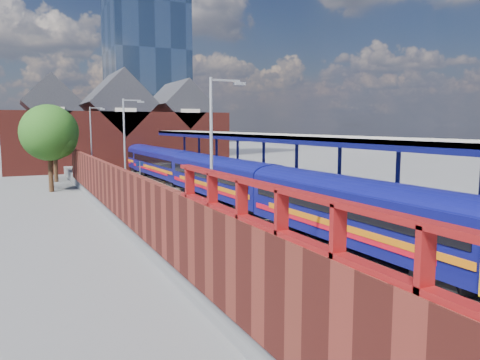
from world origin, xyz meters
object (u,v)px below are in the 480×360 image
(platform_sign, at_px, (140,172))
(parked_car_dark, at_px, (370,194))
(lamp_post_c, at_px, (126,143))
(lamp_post_d, at_px, (92,137))
(train, at_px, (188,168))
(parked_car_blue, at_px, (416,206))
(lamp_post_b, at_px, (215,156))

(platform_sign, xyz_separation_m, parked_car_dark, (12.52, -11.05, -1.01))
(lamp_post_c, distance_m, lamp_post_d, 16.00)
(train, xyz_separation_m, lamp_post_d, (-7.86, 6.22, 2.87))
(lamp_post_c, bearing_deg, lamp_post_d, 90.00)
(parked_car_blue, bearing_deg, platform_sign, 22.65)
(lamp_post_d, height_order, parked_car_dark, lamp_post_d)
(lamp_post_c, bearing_deg, lamp_post_b, -90.00)
(lamp_post_c, bearing_deg, platform_sign, 55.74)
(platform_sign, bearing_deg, lamp_post_b, -94.33)
(lamp_post_c, distance_m, parked_car_dark, 16.90)
(lamp_post_b, xyz_separation_m, platform_sign, (1.36, 18.00, -2.30))
(lamp_post_b, xyz_separation_m, lamp_post_c, (0.00, 16.00, 0.00))
(lamp_post_c, height_order, parked_car_blue, lamp_post_c)
(train, height_order, lamp_post_d, lamp_post_d)
(lamp_post_d, xyz_separation_m, platform_sign, (1.36, -14.00, -2.30))
(lamp_post_b, bearing_deg, parked_car_dark, 26.59)
(lamp_post_b, distance_m, platform_sign, 18.20)
(lamp_post_b, bearing_deg, parked_car_blue, 12.45)
(parked_car_dark, relative_size, parked_car_blue, 1.23)
(train, bearing_deg, parked_car_blue, -75.16)
(lamp_post_c, height_order, lamp_post_d, same)
(lamp_post_b, distance_m, parked_car_dark, 15.87)
(platform_sign, height_order, parked_car_blue, platform_sign)
(lamp_post_c, xyz_separation_m, platform_sign, (1.36, 2.00, -2.30))
(lamp_post_c, relative_size, parked_car_dark, 1.50)
(platform_sign, bearing_deg, lamp_post_c, -124.26)
(lamp_post_d, relative_size, platform_sign, 2.80)
(parked_car_dark, bearing_deg, lamp_post_d, 12.92)
(lamp_post_c, bearing_deg, parked_car_dark, -33.11)
(lamp_post_d, relative_size, parked_car_dark, 1.50)
(train, height_order, parked_car_blue, train)
(platform_sign, bearing_deg, parked_car_blue, -50.05)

